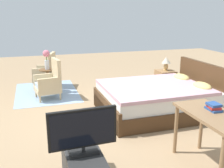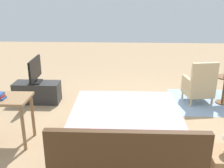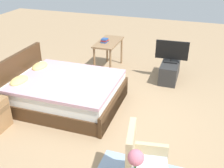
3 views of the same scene
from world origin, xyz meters
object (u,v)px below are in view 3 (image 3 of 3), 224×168
(flower_vase, at_px, (135,165))
(tv_flatscreen, at_px, (172,51))
(book_stack, at_px, (105,40))
(armchair_by_window_right, at_px, (143,165))
(tv_stand, at_px, (170,70))
(bed, at_px, (63,91))
(vanity_desk, at_px, (109,46))

(flower_vase, bearing_deg, tv_flatscreen, 1.68)
(flower_vase, bearing_deg, book_stack, 24.34)
(armchair_by_window_right, height_order, flower_vase, flower_vase)
(armchair_by_window_right, distance_m, book_stack, 3.90)
(armchair_by_window_right, distance_m, tv_flatscreen, 3.46)
(tv_stand, bearing_deg, armchair_by_window_right, -178.19)
(flower_vase, bearing_deg, bed, 44.01)
(tv_stand, xyz_separation_m, tv_flatscreen, (0.00, 0.00, 0.49))
(book_stack, bearing_deg, bed, 173.20)
(bed, relative_size, armchair_by_window_right, 2.38)
(tv_flatscreen, bearing_deg, flower_vase, -178.32)
(bed, height_order, vanity_desk, bed)
(flower_vase, distance_m, book_stack, 4.35)
(tv_stand, bearing_deg, tv_flatscreen, 2.36)
(flower_vase, height_order, vanity_desk, flower_vase)
(bed, distance_m, armchair_by_window_right, 2.55)
(bed, xyz_separation_m, vanity_desk, (1.96, -0.29, 0.35))
(tv_flatscreen, xyz_separation_m, book_stack, (-0.00, 1.68, 0.09))
(armchair_by_window_right, xyz_separation_m, flower_vase, (-0.52, -0.01, 0.50))
(flower_vase, height_order, book_stack, flower_vase)
(tv_flatscreen, bearing_deg, book_stack, 90.09)
(tv_flatscreen, bearing_deg, tv_stand, -177.64)
(bed, bearing_deg, book_stack, -6.80)
(tv_flatscreen, relative_size, vanity_desk, 0.73)
(tv_stand, xyz_separation_m, vanity_desk, (0.09, 1.60, 0.42))
(vanity_desk, bearing_deg, bed, 171.47)
(tv_stand, distance_m, vanity_desk, 1.66)
(tv_flatscreen, relative_size, book_stack, 3.51)
(bed, distance_m, book_stack, 1.95)
(tv_flatscreen, bearing_deg, armchair_by_window_right, -178.19)
(armchair_by_window_right, relative_size, tv_flatscreen, 1.21)
(armchair_by_window_right, relative_size, tv_stand, 0.96)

